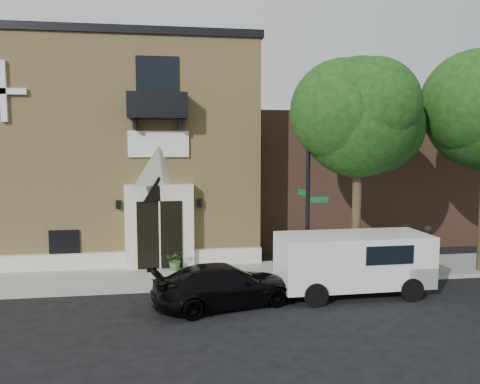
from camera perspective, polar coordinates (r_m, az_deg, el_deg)
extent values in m
plane|color=black|center=(16.08, -6.20, -11.89)|extent=(120.00, 120.00, 0.00)
cube|color=gray|center=(17.55, -3.09, -10.09)|extent=(42.00, 3.00, 0.15)
cube|color=tan|center=(23.44, -14.50, 4.69)|extent=(12.00, 10.00, 9.00)
cube|color=black|center=(23.83, -14.80, 15.94)|extent=(12.20, 10.20, 0.30)
cube|color=white|center=(18.88, -15.81, -7.99)|extent=(12.00, 0.30, 0.60)
cube|color=white|center=(18.33, -9.74, -4.11)|extent=(2.60, 0.55, 3.20)
pyramid|color=white|center=(18.08, -9.87, 3.25)|extent=(2.60, 0.55, 1.50)
cube|color=black|center=(18.10, -9.74, -5.20)|extent=(1.70, 0.06, 2.60)
cube|color=white|center=(18.06, -9.75, -5.22)|extent=(0.06, 0.04, 2.60)
cube|color=white|center=(18.26, -9.90, 5.78)|extent=(2.30, 0.10, 1.00)
cube|color=black|center=(17.90, -9.98, 8.99)|extent=(2.20, 0.90, 0.10)
cube|color=black|center=(17.50, -10.05, 10.54)|extent=(2.20, 0.06, 0.90)
cube|color=black|center=(17.98, -13.41, 10.34)|extent=(0.06, 0.90, 0.90)
cube|color=black|center=(17.93, -6.60, 10.47)|extent=(0.06, 0.90, 0.90)
cube|color=black|center=(18.42, -10.02, 12.64)|extent=(1.60, 0.08, 2.20)
cube|color=white|center=(19.27, -26.90, 10.91)|extent=(0.22, 0.14, 2.20)
cube|color=white|center=(19.27, -26.90, 10.91)|extent=(1.60, 0.14, 0.22)
cube|color=black|center=(19.07, -20.64, -5.85)|extent=(1.10, 0.10, 1.00)
cube|color=#CC7205|center=(19.09, -20.62, -5.83)|extent=(0.85, 0.06, 0.75)
cube|color=black|center=(18.44, -14.60, -1.48)|extent=(0.18, 0.18, 0.32)
cube|color=black|center=(18.37, -4.94, -1.35)|extent=(0.18, 0.18, 0.32)
cube|color=brown|center=(27.42, 18.81, 1.97)|extent=(18.00, 8.00, 6.40)
cylinder|color=#38281C|center=(17.28, 13.98, -3.12)|extent=(0.32, 0.32, 4.20)
sphere|color=#14340E|center=(17.11, 14.28, 8.78)|extent=(4.20, 4.20, 4.20)
sphere|color=#14340E|center=(17.69, 16.29, 7.65)|extent=(3.36, 3.36, 3.36)
sphere|color=#14340E|center=(16.68, 12.31, 9.60)|extent=(3.57, 3.57, 3.57)
sphere|color=#14340E|center=(16.57, 15.91, 10.23)|extent=(3.15, 3.15, 3.15)
sphere|color=#14340E|center=(19.04, 26.75, 9.62)|extent=(3.82, 3.82, 3.83)
imported|color=black|center=(14.42, -1.91, -11.30)|extent=(4.71, 2.87, 1.28)
cube|color=white|center=(15.76, 13.60, -7.99)|extent=(4.88, 2.02, 1.65)
cube|color=white|center=(16.71, 19.78, -9.09)|extent=(1.00, 1.96, 0.68)
cube|color=black|center=(16.73, 21.04, -6.39)|extent=(0.32, 1.66, 0.68)
cube|color=black|center=(15.14, 17.83, -7.35)|extent=(1.55, 0.06, 0.58)
cylinder|color=black|center=(14.60, 9.22, -12.25)|extent=(0.74, 0.25, 0.74)
cylinder|color=black|center=(16.28, 7.12, -10.31)|extent=(0.74, 0.25, 0.74)
cylinder|color=black|center=(15.84, 20.15, -11.09)|extent=(0.74, 0.25, 0.74)
cylinder|color=black|center=(17.40, 17.12, -9.48)|extent=(0.74, 0.25, 0.74)
cylinder|color=black|center=(16.48, 8.25, -1.29)|extent=(0.14, 0.14, 5.42)
cube|color=#0D5A2F|center=(16.64, 9.52, -0.93)|extent=(0.77, 0.15, 0.20)
cube|color=#0D5A2F|center=(16.81, 7.68, -0.06)|extent=(0.15, 0.77, 0.20)
cylinder|color=#A9192C|center=(17.92, 14.30, -9.54)|extent=(0.37, 0.37, 0.08)
cylinder|color=#A9192C|center=(17.84, 14.32, -8.54)|extent=(0.27, 0.27, 0.56)
sphere|color=#A9192C|center=(17.77, 14.35, -7.57)|extent=(0.27, 0.27, 0.27)
cylinder|color=#A9192C|center=(17.83, 14.33, -8.40)|extent=(0.46, 0.12, 0.12)
cube|color=#0F371D|center=(18.02, 16.26, -7.94)|extent=(1.76, 1.05, 1.04)
cube|color=black|center=(17.89, 16.31, -6.17)|extent=(1.81, 1.10, 0.11)
imported|color=#3F6A31|center=(18.01, -7.86, -8.21)|extent=(0.75, 0.67, 0.77)
imported|color=black|center=(19.25, 21.73, -6.28)|extent=(0.73, 0.65, 1.67)
imported|color=black|center=(20.07, 19.53, -5.82)|extent=(0.85, 0.95, 1.60)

